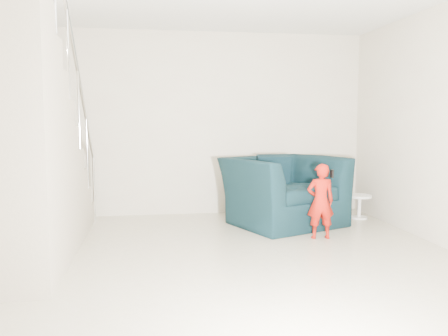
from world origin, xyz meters
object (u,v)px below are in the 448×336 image
Objects in this scene: staircase at (16,168)px; toddler at (321,201)px; side_table at (359,203)px; armchair at (284,191)px.

toddler is at bearing 8.35° from staircase.
toddler is 2.64× the size of side_table.
armchair is at bearing -71.78° from toddler.
side_table is 0.09× the size of staircase.
armchair is at bearing 22.97° from staircase.
staircase reaches higher than toddler.
armchair is 1.56× the size of toddler.
armchair is 0.85m from toddler.
armchair is 0.39× the size of staircase.
staircase is (-4.25, -1.49, 0.72)m from side_table.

